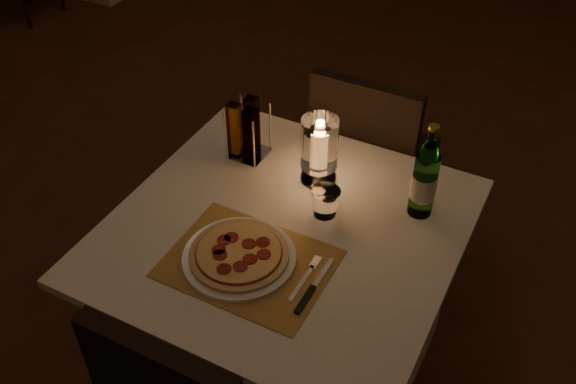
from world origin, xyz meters
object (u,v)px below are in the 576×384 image
at_px(water_bottle, 425,179).
at_px(main_table, 285,306).
at_px(chair_far, 370,150).
at_px(hurricane_candle, 319,146).
at_px(tumbler, 325,203).
at_px(plate, 239,258).
at_px(pizza, 239,253).

bearing_deg(water_bottle, main_table, -143.41).
bearing_deg(main_table, chair_far, 90.00).
bearing_deg(chair_far, main_table, -90.00).
bearing_deg(hurricane_candle, water_bottle, -0.06).
bearing_deg(main_table, hurricane_candle, 91.87).
xyz_separation_m(water_bottle, hurricane_candle, (-0.34, 0.00, 0.01)).
bearing_deg(main_table, water_bottle, 36.59).
height_order(chair_far, water_bottle, water_bottle).
relative_size(tumbler, hurricane_candle, 0.40).
height_order(main_table, hurricane_candle, hurricane_candle).
distance_m(plate, pizza, 0.02).
bearing_deg(pizza, hurricane_candle, 84.40).
xyz_separation_m(chair_far, pizza, (-0.05, -0.89, 0.22)).
bearing_deg(tumbler, chair_far, 97.60).
xyz_separation_m(main_table, water_bottle, (0.33, 0.25, 0.49)).
xyz_separation_m(plate, tumbler, (0.13, 0.29, 0.03)).
relative_size(chair_far, tumbler, 9.99).
relative_size(tumbler, water_bottle, 0.28).
relative_size(plate, hurricane_candle, 1.41).
xyz_separation_m(main_table, pizza, (-0.05, -0.18, 0.39)).
height_order(pizza, hurricane_candle, hurricane_candle).
height_order(main_table, plate, plate).
distance_m(tumbler, water_bottle, 0.30).
relative_size(chair_far, pizza, 3.21).
bearing_deg(pizza, tumbler, 65.37).
bearing_deg(tumbler, water_bottle, 29.30).
xyz_separation_m(plate, hurricane_candle, (0.04, 0.43, 0.12)).
height_order(main_table, chair_far, chair_far).
relative_size(chair_far, plate, 2.81).
bearing_deg(chair_far, tumbler, -82.40).
bearing_deg(plate, main_table, 74.48).
bearing_deg(hurricane_candle, pizza, -95.60).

